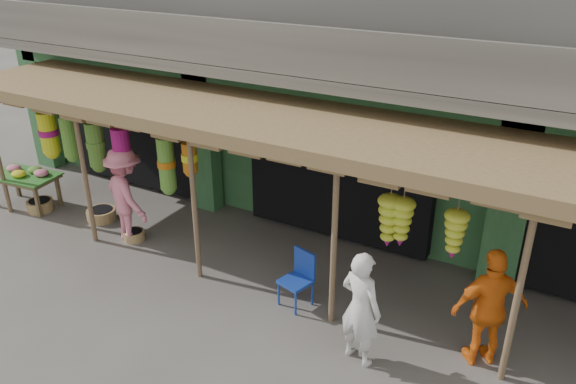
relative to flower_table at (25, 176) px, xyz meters
The scene contains 11 objects.
ground 6.40m from the flower_table, ahead, with size 80.00×80.00×0.00m, color #514C47.
building 8.33m from the flower_table, 36.27° to the left, with size 16.40×6.80×7.00m.
awning 6.49m from the flower_table, ahead, with size 14.00×2.70×2.79m.
flower_table is the anchor object (origin of this frame).
blue_chair 6.72m from the flower_table, ahead, with size 0.54×0.55×0.92m.
basket_left 0.69m from the flower_table, ahead, with size 0.54×0.54×0.22m, color brown.
basket_mid 1.94m from the flower_table, ahead, with size 0.59×0.59×0.23m, color #A38949.
basket_right 3.06m from the flower_table, ahead, with size 0.40×0.40×0.18m, color olive.
person_front 8.10m from the flower_table, ahead, with size 0.62×0.41×1.71m, color silver.
person_vendor 9.55m from the flower_table, ahead, with size 1.04×0.43×1.77m, color orange.
person_shopper 2.96m from the flower_table, ahead, with size 1.21×0.70×1.88m, color pink.
Camera 1 is at (3.81, -6.58, 5.43)m, focal length 35.00 mm.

